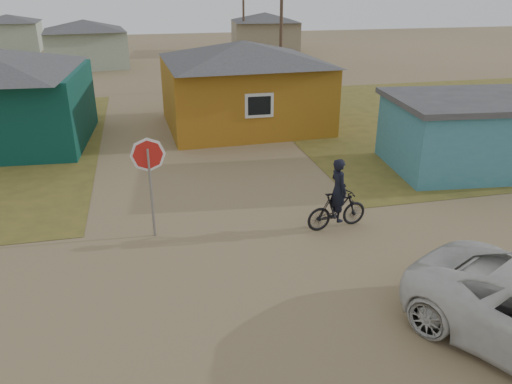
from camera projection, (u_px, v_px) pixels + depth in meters
ground at (265, 304)px, 10.60m from camera, size 120.00×120.00×0.00m
grass_ne at (471, 117)px, 25.17m from camera, size 20.00×18.00×0.00m
house_yellow at (244, 83)px, 22.89m from camera, size 7.72×6.76×3.90m
shed_turquoise at (477, 133)px, 17.90m from camera, size 6.71×4.93×2.60m
house_pale_west at (86, 43)px, 39.11m from camera, size 7.04×6.15×3.60m
house_beige_east at (265, 31)px, 47.83m from camera, size 6.95×6.05×3.60m
house_pale_north at (10, 32)px, 48.24m from camera, size 6.28×5.81×3.40m
utility_pole_near at (281, 20)px, 30.07m from camera, size 1.40×0.20×8.00m
utility_pole_far at (243, 7)px, 44.62m from camera, size 1.40×0.20×8.00m
stop_sign at (149, 166)px, 12.67m from camera, size 0.86×0.34×2.74m
cyclist at (337, 203)px, 13.60m from camera, size 1.84×0.75×2.02m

